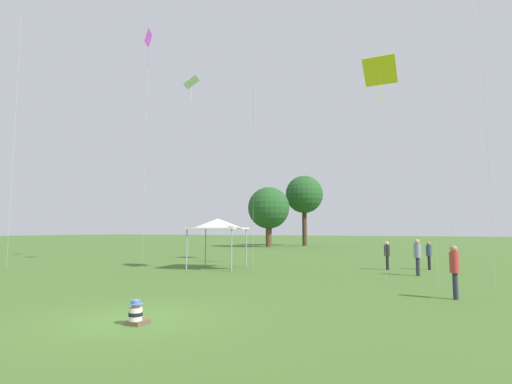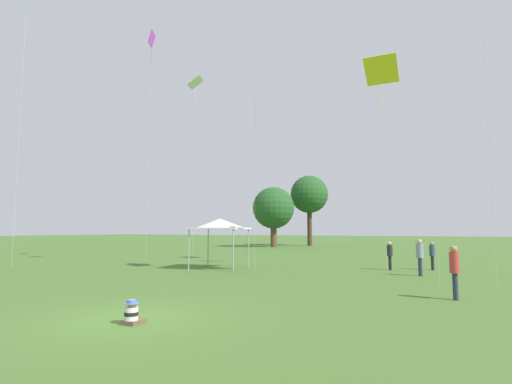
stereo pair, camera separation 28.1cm
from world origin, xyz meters
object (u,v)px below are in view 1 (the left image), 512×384
person_standing_3 (417,254)px  distant_tree_0 (269,208)px  seated_toddler (136,314)px  person_standing_4 (454,266)px  kite_1 (191,86)px  canopy_tent (218,224)px  kite_8 (380,74)px  person_standing_2 (429,253)px  distant_tree_1 (304,195)px  person_standing_0 (387,253)px  kite_0 (148,47)px

person_standing_3 → distant_tree_0: size_ratio=0.22×
seated_toddler → person_standing_4: person_standing_4 is taller
distant_tree_0 → person_standing_3: bearing=-53.6°
person_standing_3 → kite_1: bearing=-30.8°
canopy_tent → kite_8: 11.75m
person_standing_4 → person_standing_2: bearing=168.4°
distant_tree_0 → distant_tree_1: bearing=63.9°
kite_8 → person_standing_2: bearing=-61.0°
kite_8 → person_standing_3: bearing=-73.4°
person_standing_3 → kite_1: 25.78m
kite_1 → person_standing_3: bearing=95.1°
seated_toddler → person_standing_0: size_ratio=0.37×
person_standing_2 → distant_tree_1: 35.11m
person_standing_2 → kite_0: (-18.26, -2.64, 14.61)m
seated_toddler → person_standing_4: size_ratio=0.34×
distant_tree_1 → kite_1: bearing=-95.5°
seated_toddler → person_standing_3: size_ratio=0.33×
person_standing_2 → person_standing_4: 10.09m
seated_toddler → kite_1: bearing=120.1°
person_standing_0 → kite_0: size_ratio=0.09×
kite_1 → distant_tree_1: bearing=-156.7°
kite_1 → kite_8: bearing=88.3°
distant_tree_1 → kite_8: bearing=-65.7°
kite_8 → distant_tree_0: bearing=-13.4°
seated_toddler → person_standing_4: bearing=43.5°
canopy_tent → kite_8: bearing=-6.5°
kite_8 → distant_tree_0: kite_8 is taller
seated_toddler → person_standing_2: 17.98m
kite_0 → kite_1: (-1.64, 7.79, -0.04)m
person_standing_4 → kite_0: 25.37m
distant_tree_0 → distant_tree_1: distant_tree_1 is taller
seated_toddler → person_standing_0: person_standing_0 is taller
seated_toddler → kite_8: bearing=67.7°
person_standing_0 → person_standing_3: bearing=106.8°
kite_8 → distant_tree_1: (-15.99, 35.47, -2.25)m
distant_tree_1 → canopy_tent: bearing=-79.2°
person_standing_0 → person_standing_3: person_standing_3 is taller
kite_1 → distant_tree_0: bearing=-149.5°
person_standing_0 → person_standing_2: size_ratio=1.01×
person_standing_4 → kite_1: (-21.11, 15.17, 14.46)m
person_standing_3 → distant_tree_1: bearing=-69.8°
person_standing_3 → person_standing_2: bearing=-103.0°
person_standing_4 → kite_1: bearing=-144.1°
seated_toddler → canopy_tent: (-5.38, 12.44, 2.31)m
canopy_tent → kite_1: (-8.95, 9.79, 12.96)m
person_standing_3 → kite_0: size_ratio=0.11×
person_standing_3 → person_standing_0: bearing=-60.9°
person_standing_3 → kite_0: kite_0 is taller
seated_toddler → kite_1: (-14.33, 22.23, 15.27)m
person_standing_0 → distant_tree_0: (-18.34, 24.87, 4.16)m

